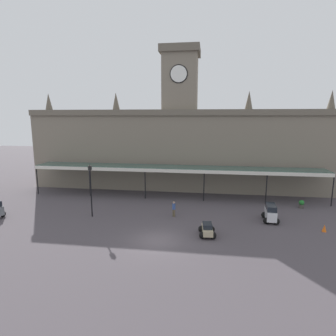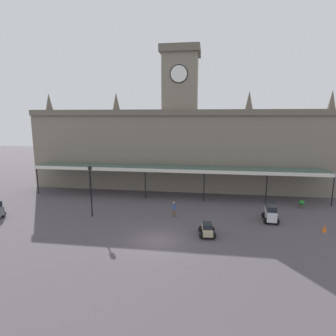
{
  "view_description": "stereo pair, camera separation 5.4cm",
  "coord_description": "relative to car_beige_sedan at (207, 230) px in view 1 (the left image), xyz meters",
  "views": [
    {
      "loc": [
        4.11,
        -22.18,
        10.57
      ],
      "look_at": [
        0.0,
        6.68,
        5.16
      ],
      "focal_mm": 29.89,
      "sensor_mm": 36.0,
      "label": 1
    },
    {
      "loc": [
        4.16,
        -22.17,
        10.57
      ],
      "look_at": [
        0.0,
        6.68,
        5.16
      ],
      "focal_mm": 29.89,
      "sensor_mm": 36.0,
      "label": 2
    }
  ],
  "objects": [
    {
      "name": "car_beige_sedan",
      "position": [
        0.0,
        0.0,
        0.0
      ],
      "size": [
        1.64,
        2.12,
        1.19
      ],
      "color": "tan",
      "rests_on": "ground"
    },
    {
      "name": "victorian_lamppost",
      "position": [
        -12.22,
        3.22,
        2.95
      ],
      "size": [
        0.3,
        0.3,
        5.65
      ],
      "color": "black",
      "rests_on": "ground"
    },
    {
      "name": "ground_plane",
      "position": [
        -4.26,
        -1.69,
        -0.5
      ],
      "size": [
        140.0,
        140.0,
        0.0
      ],
      "primitive_type": "plane",
      "color": "#4B4449"
    },
    {
      "name": "pedestrian_near_entrance",
      "position": [
        -3.55,
        4.39,
        0.41
      ],
      "size": [
        0.34,
        0.34,
        1.67
      ],
      "color": "brown",
      "rests_on": "ground"
    },
    {
      "name": "planter_near_kerb",
      "position": [
        10.88,
        9.31,
        -0.01
      ],
      "size": [
        0.6,
        0.6,
        0.96
      ],
      "color": "#47423D",
      "rests_on": "ground"
    },
    {
      "name": "car_white_van",
      "position": [
        6.38,
        4.48,
        0.3
      ],
      "size": [
        1.71,
        2.46,
        1.77
      ],
      "color": "silver",
      "rests_on": "ground"
    },
    {
      "name": "entrance_canopy",
      "position": [
        -4.26,
        11.81,
        3.42
      ],
      "size": [
        37.94,
        3.26,
        4.07
      ],
      "color": "#38564C",
      "rests_on": "ground"
    },
    {
      "name": "traffic_cone",
      "position": [
        10.79,
        2.44,
        -0.17
      ],
      "size": [
        0.4,
        0.4,
        0.67
      ],
      "primitive_type": "cone",
      "color": "orange",
      "rests_on": "ground"
    },
    {
      "name": "station_building",
      "position": [
        -4.26,
        17.63,
        5.85
      ],
      "size": [
        43.11,
        7.2,
        20.08
      ],
      "color": "slate",
      "rests_on": "ground"
    }
  ]
}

